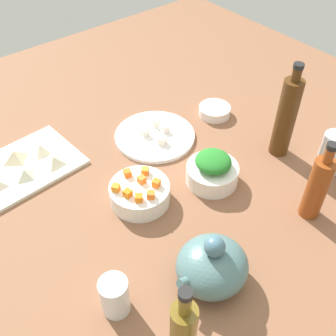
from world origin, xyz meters
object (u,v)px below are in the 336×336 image
Objects in this scene: bowl_carrots at (140,193)px; bottle_1 at (286,117)px; bowl_small_side at (215,111)px; drinking_glass_1 at (332,153)px; drinking_glass_0 at (115,296)px; bowl_greens at (212,174)px; cutting_board at (25,166)px; bottle_0 at (317,187)px; plate_tofu at (155,136)px; teapot at (212,265)px.

bottle_1 is at bearing 166.98° from bowl_carrots.
drinking_glass_1 is (-6.79, 38.31, 4.26)cm from bowl_small_side.
drinking_glass_0 reaches higher than bowl_small_side.
drinking_glass_0 reaches higher than bowl_greens.
bottle_1 reaches higher than cutting_board.
drinking_glass_1 is at bearing 177.85° from drinking_glass_0.
cutting_board is 85.04cm from drinking_glass_1.
bowl_greens is at bearing -160.57° from drinking_glass_0.
bowl_carrots reaches higher than bowl_small_side.
bowl_small_side is 46.90cm from bottle_0.
bottle_0 is at bearing 169.81° from drinking_glass_0.
drinking_glass_1 is at bearing 153.83° from bowl_carrots.
bowl_carrots is at bearing -13.02° from bottle_1.
plate_tofu is 22.46cm from bowl_small_side.
cutting_board is 1.88× the size of bowl_carrots.
bottle_1 is 3.09× the size of drinking_glass_0.
drinking_glass_1 is (-17.41, -6.69, -3.58)cm from bottle_0.
bowl_greens is 1.37× the size of bowl_small_side.
drinking_glass_0 is at bearing 19.43° from bowl_greens.
teapot reaches higher than bowl_small_side.
bowl_carrots reaches higher than plate_tofu.
teapot is (1.89, 28.27, 2.78)cm from bowl_carrots.
plate_tofu is at bearing -7.71° from bowl_small_side.
bowl_small_side is 39.14cm from drinking_glass_1.
bowl_small_side is at bearing -134.76° from teapot.
plate_tofu is 50.17cm from bottle_0.
bowl_greens is 0.49× the size of bottle_1.
bowl_carrots is 1.68× the size of drinking_glass_0.
plate_tofu is 1.42× the size of teapot.
cutting_board is 1.20× the size of plate_tofu.
bowl_greens is at bearing 134.94° from cutting_board.
drinking_glass_0 is 69.10cm from drinking_glass_1.
plate_tofu is 2.10× the size of drinking_glass_1.
bottle_0 is (-30.28, 30.12, 6.79)cm from bowl_carrots.
plate_tofu is at bearing 160.91° from cutting_board.
bowl_carrots is 0.54× the size of bottle_1.
bottle_0 is (-48.11, 60.65, 8.88)cm from cutting_board.
drinking_glass_0 is at bearing -2.15° from drinking_glass_1.
drinking_glass_0 is (3.52, 51.37, 4.10)cm from cutting_board.
bottle_1 is (-12.62, -20.20, 3.04)cm from bottle_0.
cutting_board is 73.93cm from bottle_1.
teapot is at bearing 45.90° from bowl_greens.
bottle_0 reaches higher than bowl_small_side.
bowl_greens is 20.25cm from bowl_carrots.
drinking_glass_0 is (51.63, -9.28, -4.78)cm from bottle_0.
bowl_greens is at bearing 161.14° from bowl_carrots.
bowl_carrots is 43.54cm from bowl_small_side.
cutting_board is 60.79cm from bowl_small_side.
bottle_1 reaches higher than bowl_small_side.
drinking_glass_1 is (-29.02, 41.32, 5.20)cm from plate_tofu.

